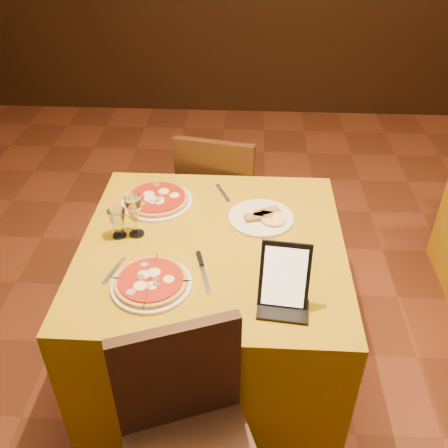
# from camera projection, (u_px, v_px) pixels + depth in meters

# --- Properties ---
(floor) EXTENTS (6.00, 7.00, 0.01)m
(floor) POSITION_uv_depth(u_px,v_px,m) (270.00, 430.00, 2.21)
(floor) COLOR #5E2D19
(floor) RESTS_ON ground
(main_table) EXTENTS (1.10, 1.10, 0.75)m
(main_table) POSITION_uv_depth(u_px,v_px,m) (213.00, 306.00, 2.30)
(main_table) COLOR #A9860A
(main_table) RESTS_ON floor
(chair_main_far) EXTENTS (0.46, 0.46, 0.91)m
(chair_main_far) POSITION_uv_depth(u_px,v_px,m) (223.00, 198.00, 2.90)
(chair_main_far) COLOR black
(chair_main_far) RESTS_ON floor
(pizza_near) EXTENTS (0.30, 0.30, 0.03)m
(pizza_near) POSITION_uv_depth(u_px,v_px,m) (151.00, 283.00, 1.86)
(pizza_near) COLOR white
(pizza_near) RESTS_ON main_table
(pizza_far) EXTENTS (0.33, 0.33, 0.03)m
(pizza_far) POSITION_uv_depth(u_px,v_px,m) (157.00, 200.00, 2.32)
(pizza_far) COLOR white
(pizza_far) RESTS_ON main_table
(cutlet_dish) EXTENTS (0.29, 0.29, 0.03)m
(cutlet_dish) POSITION_uv_depth(u_px,v_px,m) (261.00, 217.00, 2.21)
(cutlet_dish) COLOR white
(cutlet_dish) RESTS_ON main_table
(wine_glass) EXTENTS (0.08, 0.08, 0.19)m
(wine_glass) POSITION_uv_depth(u_px,v_px,m) (135.00, 216.00, 2.07)
(wine_glass) COLOR #FDF090
(wine_glass) RESTS_ON main_table
(water_glass) EXTENTS (0.08, 0.08, 0.13)m
(water_glass) POSITION_uv_depth(u_px,v_px,m) (118.00, 224.00, 2.08)
(water_glass) COLOR silver
(water_glass) RESTS_ON main_table
(tablet) EXTENTS (0.19, 0.12, 0.23)m
(tablet) POSITION_uv_depth(u_px,v_px,m) (285.00, 276.00, 1.74)
(tablet) COLOR black
(tablet) RESTS_ON main_table
(knife) EXTENTS (0.08, 0.22, 0.01)m
(knife) POSITION_uv_depth(u_px,v_px,m) (204.00, 274.00, 1.92)
(knife) COLOR silver
(knife) RESTS_ON main_table
(fork_near) EXTENTS (0.06, 0.16, 0.01)m
(fork_near) POSITION_uv_depth(u_px,v_px,m) (114.00, 271.00, 1.93)
(fork_near) COLOR silver
(fork_near) RESTS_ON main_table
(fork_far) EXTENTS (0.08, 0.16, 0.01)m
(fork_far) POSITION_uv_depth(u_px,v_px,m) (223.00, 193.00, 2.39)
(fork_far) COLOR silver
(fork_far) RESTS_ON main_table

